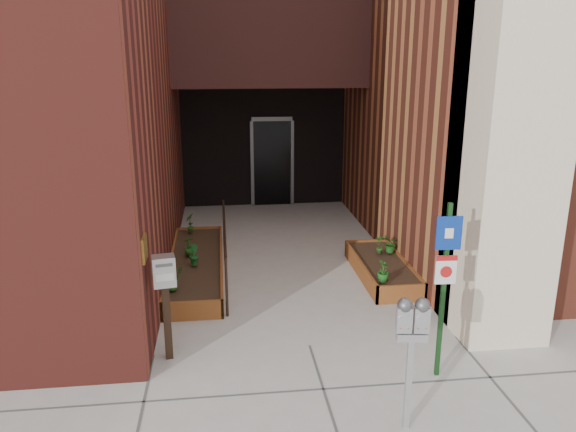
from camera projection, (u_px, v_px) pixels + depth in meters
name	position (u px, v px, depth m)	size (l,w,h in m)	color
ground	(309.00, 346.00, 7.33)	(80.00, 80.00, 0.00)	#9E9991
planter_left	(196.00, 267.00, 9.69)	(0.90, 3.60, 0.30)	brown
planter_right	(382.00, 269.00, 9.58)	(0.80, 2.20, 0.30)	brown
handrail	(224.00, 233.00, 9.53)	(0.04, 3.34, 0.90)	black
parking_meter	(412.00, 329.00, 5.43)	(0.33, 0.17, 1.43)	#A6A6A8
sign_post	(445.00, 273.00, 6.30)	(0.29, 0.07, 2.12)	#143715
payment_dropbox	(165.00, 286.00, 6.77)	(0.30, 0.24, 1.36)	black
shrub_left_a	(172.00, 277.00, 8.32)	(0.34, 0.34, 0.38)	#215718
shrub_left_b	(193.00, 255.00, 9.29)	(0.19, 0.19, 0.34)	#19571E
shrub_left_c	(189.00, 246.00, 9.74)	(0.19, 0.19, 0.33)	#225719
shrub_left_d	(190.00, 223.00, 10.96)	(0.20, 0.20, 0.39)	#265418
shrub_right_a	(383.00, 271.00, 8.60)	(0.19, 0.19, 0.33)	#1B5418
shrub_right_b	(380.00, 244.00, 9.80)	(0.18, 0.18, 0.35)	#245C1A
shrub_right_c	(391.00, 244.00, 9.85)	(0.28, 0.28, 0.31)	#1C5117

